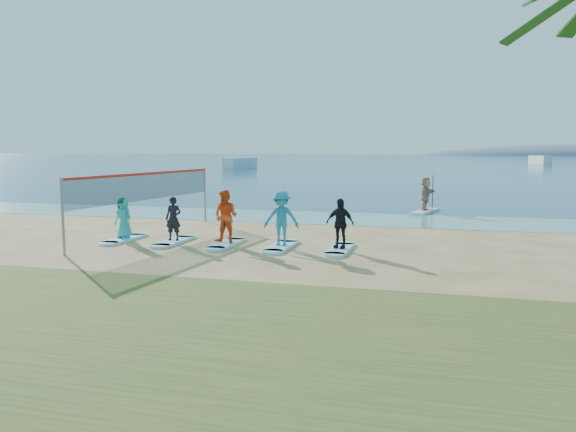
% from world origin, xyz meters
% --- Properties ---
extents(ground, '(600.00, 600.00, 0.00)m').
position_xyz_m(ground, '(0.00, 0.00, 0.00)').
color(ground, tan).
rests_on(ground, ground).
extents(shallow_water, '(600.00, 600.00, 0.00)m').
position_xyz_m(shallow_water, '(0.00, 10.50, 0.01)').
color(shallow_water, teal).
rests_on(shallow_water, ground).
extents(ocean, '(600.00, 600.00, 0.00)m').
position_xyz_m(ocean, '(0.00, 160.00, 0.01)').
color(ocean, navy).
rests_on(ocean, ground).
extents(volleyball_net, '(1.05, 9.04, 2.50)m').
position_xyz_m(volleyball_net, '(-6.00, 3.26, 1.90)').
color(volleyball_net, gray).
rests_on(volleyball_net, ground).
extents(paddleboard, '(1.47, 3.08, 0.12)m').
position_xyz_m(paddleboard, '(4.30, 14.24, 0.06)').
color(paddleboard, silver).
rests_on(paddleboard, ground).
extents(paddleboarder, '(1.01, 1.73, 1.78)m').
position_xyz_m(paddleboarder, '(4.30, 14.24, 1.01)').
color(paddleboarder, tan).
rests_on(paddleboarder, paddleboard).
extents(boat_offshore_a, '(3.56, 8.26, 1.82)m').
position_xyz_m(boat_offshore_a, '(-27.88, 73.58, 0.00)').
color(boat_offshore_a, silver).
rests_on(boat_offshore_a, ground).
extents(boat_offshore_b, '(4.07, 6.46, 1.83)m').
position_xyz_m(boat_offshore_b, '(25.75, 116.16, 0.00)').
color(boat_offshore_b, silver).
rests_on(boat_offshore_b, ground).
extents(surfboard_0, '(0.70, 2.20, 0.09)m').
position_xyz_m(surfboard_0, '(-6.25, 1.94, 0.04)').
color(surfboard_0, '#A4EBFF').
rests_on(surfboard_0, ground).
extents(student_0, '(0.85, 0.66, 1.53)m').
position_xyz_m(student_0, '(-6.25, 1.94, 0.85)').
color(student_0, teal).
rests_on(student_0, surfboard_0).
extents(surfboard_1, '(0.70, 2.20, 0.09)m').
position_xyz_m(surfboard_1, '(-4.22, 1.94, 0.04)').
color(surfboard_1, '#A4EBFF').
rests_on(surfboard_1, ground).
extents(student_1, '(0.60, 0.42, 1.58)m').
position_xyz_m(student_1, '(-4.22, 1.94, 0.88)').
color(student_1, black).
rests_on(student_1, surfboard_1).
extents(surfboard_2, '(0.70, 2.20, 0.09)m').
position_xyz_m(surfboard_2, '(-2.20, 1.94, 0.04)').
color(surfboard_2, '#A4EBFF').
rests_on(surfboard_2, ground).
extents(student_2, '(0.99, 0.82, 1.86)m').
position_xyz_m(student_2, '(-2.20, 1.94, 1.02)').
color(student_2, '#E64B18').
rests_on(student_2, surfboard_2).
extents(surfboard_3, '(0.70, 2.20, 0.09)m').
position_xyz_m(surfboard_3, '(-0.17, 1.94, 0.04)').
color(surfboard_3, '#A4EBFF').
rests_on(surfboard_3, ground).
extents(student_3, '(1.32, 0.91, 1.87)m').
position_xyz_m(student_3, '(-0.17, 1.94, 1.02)').
color(student_3, teal).
rests_on(student_3, surfboard_3).
extents(surfboard_4, '(0.70, 2.20, 0.09)m').
position_xyz_m(surfboard_4, '(1.86, 1.94, 0.04)').
color(surfboard_4, '#A4EBFF').
rests_on(surfboard_4, ground).
extents(student_4, '(1.04, 0.61, 1.66)m').
position_xyz_m(student_4, '(1.86, 1.94, 0.92)').
color(student_4, black).
rests_on(student_4, surfboard_4).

